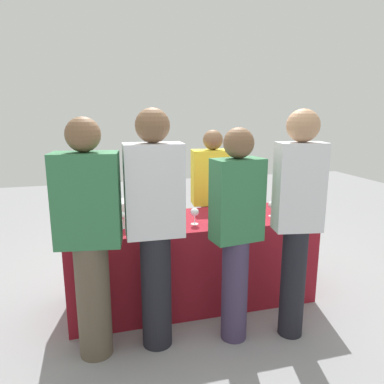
{
  "coord_description": "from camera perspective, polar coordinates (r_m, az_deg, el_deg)",
  "views": [
    {
      "loc": [
        -0.83,
        -3.02,
        1.75
      ],
      "look_at": [
        0.0,
        0.0,
        1.04
      ],
      "focal_mm": 34.0,
      "sensor_mm": 36.0,
      "label": 1
    }
  ],
  "objects": [
    {
      "name": "wine_glass_0",
      "position": [
        3.07,
        -12.37,
        -3.63
      ],
      "size": [
        0.08,
        0.08,
        0.15
      ],
      "color": "silver",
      "rests_on": "tasting_table"
    },
    {
      "name": "wine_bottle_6",
      "position": [
        3.66,
        13.17,
        -0.78
      ],
      "size": [
        0.07,
        0.07,
        0.34
      ],
      "color": "black",
      "rests_on": "tasting_table"
    },
    {
      "name": "wine_glass_2",
      "position": [
        3.1,
        0.41,
        -3.27
      ],
      "size": [
        0.07,
        0.07,
        0.14
      ],
      "color": "silver",
      "rests_on": "tasting_table"
    },
    {
      "name": "guest_2",
      "position": [
        2.7,
        6.96,
        -5.69
      ],
      "size": [
        0.39,
        0.25,
        1.63
      ],
      "rotation": [
        0.0,
        0.0,
        0.14
      ],
      "color": "#3F3351",
      "rests_on": "ground_plane"
    },
    {
      "name": "tasting_table",
      "position": [
        3.41,
        -0.0,
        -10.61
      ],
      "size": [
        2.18,
        0.72,
        0.79
      ],
      "primitive_type": "cube",
      "color": "maroon",
      "rests_on": "ground_plane"
    },
    {
      "name": "ice_bucket",
      "position": [
        3.15,
        -10.76,
        -3.22
      ],
      "size": [
        0.21,
        0.21,
        0.21
      ],
      "primitive_type": "cylinder",
      "color": "silver",
      "rests_on": "tasting_table"
    },
    {
      "name": "wine_glass_5",
      "position": [
        3.42,
        12.44,
        -2.05
      ],
      "size": [
        0.07,
        0.07,
        0.14
      ],
      "color": "silver",
      "rests_on": "tasting_table"
    },
    {
      "name": "wine_glass_3",
      "position": [
        3.27,
        5.37,
        -2.51
      ],
      "size": [
        0.06,
        0.06,
        0.14
      ],
      "color": "silver",
      "rests_on": "tasting_table"
    },
    {
      "name": "ground_plane",
      "position": [
        3.59,
        -0.0,
        -16.4
      ],
      "size": [
        12.0,
        12.0,
        0.0
      ],
      "primitive_type": "plane",
      "color": "gray"
    },
    {
      "name": "guest_1",
      "position": [
        2.6,
        -5.87,
        -4.81
      ],
      "size": [
        0.41,
        0.24,
        1.76
      ],
      "rotation": [
        0.0,
        0.0,
        -0.03
      ],
      "color": "black",
      "rests_on": "ground_plane"
    },
    {
      "name": "wine_bottle_5",
      "position": [
        3.56,
        10.27,
        -1.33
      ],
      "size": [
        0.07,
        0.07,
        0.29
      ],
      "color": "black",
      "rests_on": "tasting_table"
    },
    {
      "name": "server_pouring",
      "position": [
        3.9,
        3.18,
        -0.95
      ],
      "size": [
        0.46,
        0.28,
        1.55
      ],
      "rotation": [
        0.0,
        0.0,
        3.03
      ],
      "color": "brown",
      "rests_on": "ground_plane"
    },
    {
      "name": "wine_glass_4",
      "position": [
        3.32,
        8.71,
        -2.33
      ],
      "size": [
        0.07,
        0.07,
        0.15
      ],
      "color": "silver",
      "rests_on": "tasting_table"
    },
    {
      "name": "wine_bottle_1",
      "position": [
        3.33,
        -7.98,
        -2.11
      ],
      "size": [
        0.08,
        0.08,
        0.31
      ],
      "color": "black",
      "rests_on": "tasting_table"
    },
    {
      "name": "wine_bottle_3",
      "position": [
        3.33,
        -2.1,
        -2.04
      ],
      "size": [
        0.07,
        0.07,
        0.3
      ],
      "color": "black",
      "rests_on": "tasting_table"
    },
    {
      "name": "wine_bottle_4",
      "position": [
        3.39,
        3.98,
        -1.57
      ],
      "size": [
        0.07,
        0.07,
        0.34
      ],
      "color": "black",
      "rests_on": "tasting_table"
    },
    {
      "name": "wine_bottle_2",
      "position": [
        3.33,
        -4.33,
        -2.07
      ],
      "size": [
        0.08,
        0.08,
        0.3
      ],
      "color": "black",
      "rests_on": "tasting_table"
    },
    {
      "name": "guest_3",
      "position": [
        2.82,
        16.18,
        -3.39
      ],
      "size": [
        0.37,
        0.25,
        1.76
      ],
      "rotation": [
        0.0,
        0.0,
        -0.17
      ],
      "color": "black",
      "rests_on": "ground_plane"
    },
    {
      "name": "menu_board",
      "position": [
        4.6,
        5.91,
        -3.75
      ],
      "size": [
        0.52,
        0.09,
        0.9
      ],
      "primitive_type": "cube",
      "rotation": [
        0.0,
        0.0,
        -0.11
      ],
      "color": "white",
      "rests_on": "ground_plane"
    },
    {
      "name": "wine_bottle_0",
      "position": [
        3.28,
        -13.73,
        -2.51
      ],
      "size": [
        0.07,
        0.07,
        0.33
      ],
      "color": "black",
      "rests_on": "tasting_table"
    },
    {
      "name": "guest_0",
      "position": [
        2.59,
        -15.8,
        -6.36
      ],
      "size": [
        0.46,
        0.3,
        1.71
      ],
      "rotation": [
        0.0,
        0.0,
        -0.15
      ],
      "color": "brown",
      "rests_on": "ground_plane"
    },
    {
      "name": "wine_glass_1",
      "position": [
        3.06,
        -10.78,
        -3.7
      ],
      "size": [
        0.07,
        0.07,
        0.14
      ],
      "color": "silver",
      "rests_on": "tasting_table"
    }
  ]
}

